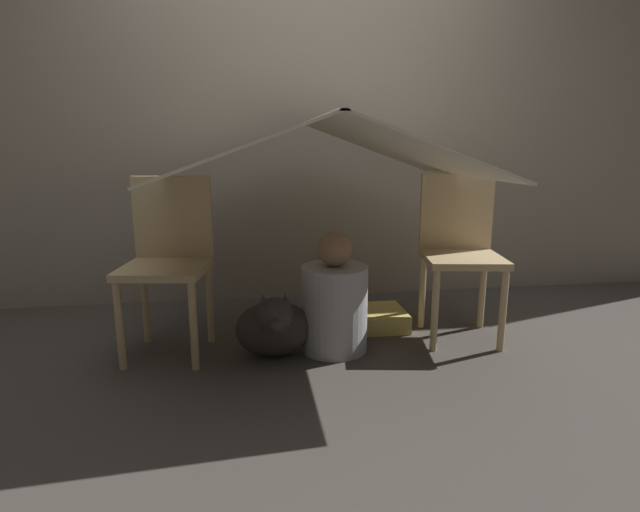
{
  "coord_description": "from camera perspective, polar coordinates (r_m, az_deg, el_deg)",
  "views": [
    {
      "loc": [
        -0.35,
        -2.32,
        1.02
      ],
      "look_at": [
        0.0,
        0.09,
        0.48
      ],
      "focal_mm": 28.0,
      "sensor_mm": 36.0,
      "label": 1
    }
  ],
  "objects": [
    {
      "name": "ground_plane",
      "position": [
        2.56,
        0.3,
        -10.99
      ],
      "size": [
        8.8,
        8.8,
        0.0
      ],
      "primitive_type": "plane",
      "color": "#47423D"
    },
    {
      "name": "wall_back",
      "position": [
        3.36,
        -2.36,
        16.4
      ],
      "size": [
        7.0,
        0.05,
        2.5
      ],
      "color": "gray",
      "rests_on": "ground_plane"
    },
    {
      "name": "chair_left",
      "position": [
        2.57,
        -16.94,
        -0.01
      ],
      "size": [
        0.45,
        0.45,
        0.87
      ],
      "rotation": [
        0.0,
        0.0,
        -0.15
      ],
      "color": "#D1B27F",
      "rests_on": "ground_plane"
    },
    {
      "name": "chair_right",
      "position": [
        2.77,
        15.68,
        0.96
      ],
      "size": [
        0.45,
        0.45,
        0.87
      ],
      "rotation": [
        0.0,
        0.0,
        -0.16
      ],
      "color": "#D1B27F",
      "rests_on": "ground_plane"
    },
    {
      "name": "sheet_canopy",
      "position": [
        2.44,
        -0.0,
        12.31
      ],
      "size": [
        1.52,
        1.24,
        0.28
      ],
      "color": "silver"
    },
    {
      "name": "person_front",
      "position": [
        2.52,
        1.65,
        -5.38
      ],
      "size": [
        0.33,
        0.33,
        0.61
      ],
      "color": "#B2B2B7",
      "rests_on": "ground_plane"
    },
    {
      "name": "dog",
      "position": [
        2.45,
        -5.3,
        -7.97
      ],
      "size": [
        0.37,
        0.36,
        0.36
      ],
      "color": "#332D28",
      "rests_on": "ground_plane"
    },
    {
      "name": "floor_cushion",
      "position": [
        2.9,
        5.64,
        -7.12
      ],
      "size": [
        0.4,
        0.32,
        0.1
      ],
      "color": "#E5CC66",
      "rests_on": "ground_plane"
    }
  ]
}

